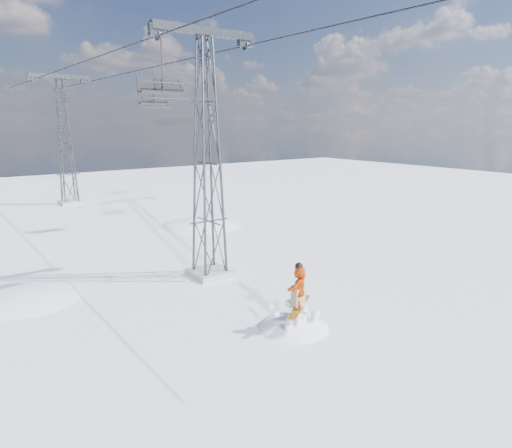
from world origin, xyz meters
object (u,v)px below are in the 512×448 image
at_px(lift_chair_near, 162,87).
at_px(snowboarder_jump, 292,369).
at_px(lift_tower_far, 65,144).
at_px(lift_tower_near, 208,164).

bearing_deg(lift_chair_near, snowboarder_jump, -75.81).
height_order(lift_tower_far, lift_chair_near, lift_tower_far).
xyz_separation_m(lift_tower_near, lift_chair_near, (-2.20, -0.19, 3.33)).
bearing_deg(lift_tower_near, snowboarder_jump, -94.45).
xyz_separation_m(lift_tower_near, lift_tower_far, (0.00, 25.00, 0.00)).
height_order(snowboarder_jump, lift_chair_near, lift_chair_near).
height_order(lift_tower_near, snowboarder_jump, lift_tower_near).
relative_size(lift_tower_far, snowboarder_jump, 1.75).
distance_m(lift_tower_near, lift_chair_near, 4.00).
bearing_deg(lift_tower_near, lift_tower_far, 90.00).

